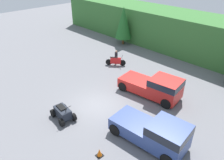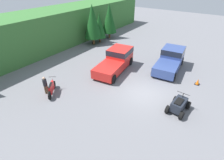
# 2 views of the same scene
# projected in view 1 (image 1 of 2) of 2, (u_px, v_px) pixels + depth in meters

# --- Properties ---
(ground_plane) EXTENTS (80.00, 80.00, 0.00)m
(ground_plane) POSITION_uv_depth(u_px,v_px,m) (97.00, 105.00, 18.04)
(ground_plane) COLOR slate
(hillside_backdrop) EXTENTS (44.00, 6.00, 4.63)m
(hillside_backdrop) POSITION_uv_depth(u_px,v_px,m) (196.00, 36.00, 26.54)
(hillside_backdrop) COLOR #387033
(hillside_backdrop) RESTS_ON ground_plane
(tree_left) EXTENTS (2.25, 2.25, 5.11)m
(tree_left) POSITION_uv_depth(u_px,v_px,m) (123.00, 23.00, 29.21)
(tree_left) COLOR brown
(tree_left) RESTS_ON ground_plane
(pickup_truck_red) EXTENTS (5.67, 2.92, 1.99)m
(pickup_truck_red) POSITION_uv_depth(u_px,v_px,m) (156.00, 86.00, 18.70)
(pickup_truck_red) COLOR red
(pickup_truck_red) RESTS_ON ground_plane
(pickup_truck_second) EXTENTS (5.28, 2.70, 1.99)m
(pickup_truck_second) POSITION_uv_depth(u_px,v_px,m) (156.00, 132.00, 13.81)
(pickup_truck_second) COLOR #334784
(pickup_truck_second) RESTS_ON ground_plane
(dirt_bike) EXTENTS (1.84, 1.49, 1.20)m
(dirt_bike) POSITION_uv_depth(u_px,v_px,m) (116.00, 61.00, 24.43)
(dirt_bike) COLOR black
(dirt_bike) RESTS_ON ground_plane
(quad_atv) EXTENTS (2.10, 1.39, 1.27)m
(quad_atv) POSITION_uv_depth(u_px,v_px,m) (63.00, 113.00, 16.36)
(quad_atv) COLOR black
(quad_atv) RESTS_ON ground_plane
(rider_person) EXTENTS (0.44, 0.44, 1.61)m
(rider_person) POSITION_uv_depth(u_px,v_px,m) (116.00, 57.00, 24.63)
(rider_person) COLOR brown
(rider_person) RESTS_ON ground_plane
(traffic_cone) EXTENTS (0.42, 0.42, 0.55)m
(traffic_cone) POSITION_uv_depth(u_px,v_px,m) (99.00, 153.00, 13.35)
(traffic_cone) COLOR black
(traffic_cone) RESTS_ON ground_plane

